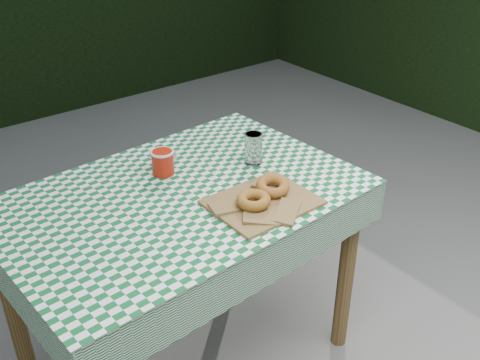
% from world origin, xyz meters
% --- Properties ---
extents(table, '(1.18, 0.82, 0.75)m').
position_xyz_m(table, '(0.04, 0.17, 0.38)').
color(table, '#51371B').
rests_on(table, ground).
extents(tablecloth, '(1.20, 0.84, 0.01)m').
position_xyz_m(tablecloth, '(0.04, 0.17, 0.75)').
color(tablecloth, '#0D5526').
rests_on(tablecloth, table).
extents(paper_bag, '(0.32, 0.26, 0.02)m').
position_xyz_m(paper_bag, '(0.21, -0.04, 0.76)').
color(paper_bag, olive).
rests_on(paper_bag, tablecloth).
extents(bagel_front, '(0.13, 0.13, 0.03)m').
position_xyz_m(bagel_front, '(0.16, -0.05, 0.79)').
color(bagel_front, '#A26721').
rests_on(bagel_front, paper_bag).
extents(bagel_back, '(0.14, 0.14, 0.03)m').
position_xyz_m(bagel_back, '(0.27, -0.02, 0.79)').
color(bagel_back, '#955E1E').
rests_on(bagel_back, paper_bag).
extents(coffee_mug, '(0.19, 0.19, 0.09)m').
position_xyz_m(coffee_mug, '(0.07, 0.32, 0.80)').
color(coffee_mug, '#AE1C0B').
rests_on(coffee_mug, tablecloth).
extents(drinking_glass, '(0.07, 0.07, 0.11)m').
position_xyz_m(drinking_glass, '(0.36, 0.19, 0.81)').
color(drinking_glass, silver).
rests_on(drinking_glass, tablecloth).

